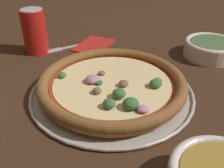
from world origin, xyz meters
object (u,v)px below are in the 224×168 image
Objects in this scene: fork at (73,46)px; beverage_can at (35,31)px; pizza_tray at (112,92)px; pizza at (112,84)px; napkin at (94,45)px; bowl_far at (210,48)px.

fork is 1.36× the size of beverage_can.
fork is at bearing -66.26° from beverage_can.
beverage_can is at bearing -9.48° from fork.
pizza reaches higher than pizza_tray.
fork is at bearing 98.25° from napkin.
bowl_far is at bearing -99.35° from napkin.
beverage_can is at bearing 107.86° from napkin.
pizza is at bearing -158.45° from pizza_tray.
pizza_tray is at bearing -132.25° from beverage_can.
bowl_far is 1.15× the size of beverage_can.
bowl_far is at bearing -51.85° from pizza_tray.
pizza_tray is 1.11× the size of pizza.
pizza is 2.23× the size of bowl_far.
napkin is (0.26, 0.07, -0.00)m from pizza_tray.
pizza_tray is 2.31× the size of napkin.
napkin is at bearing 80.65° from bowl_far.
fork is (0.05, 0.39, -0.02)m from bowl_far.
pizza is 0.31m from beverage_can.
pizza is 2.07× the size of napkin.
beverage_can is at bearing 47.75° from pizza_tray.
pizza_tray is 0.32m from beverage_can.
fork is at bearing 28.06° from pizza.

